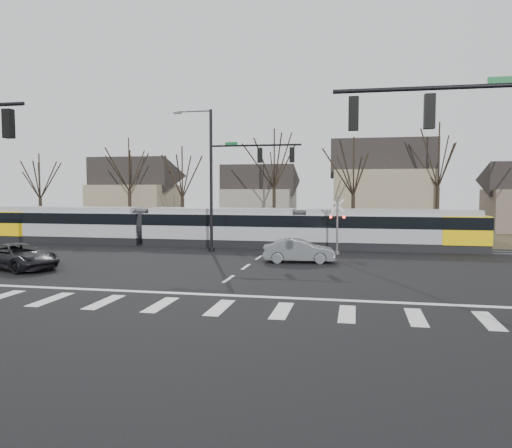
% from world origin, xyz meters
% --- Properties ---
extents(ground, '(140.00, 140.00, 0.00)m').
position_xyz_m(ground, '(0.00, 0.00, 0.00)').
color(ground, black).
extents(grass_verge, '(140.00, 28.00, 0.01)m').
position_xyz_m(grass_verge, '(0.00, 32.00, 0.01)').
color(grass_verge, '#38331E').
rests_on(grass_verge, ground).
extents(crosswalk, '(27.00, 2.60, 0.01)m').
position_xyz_m(crosswalk, '(0.00, -4.00, 0.01)').
color(crosswalk, silver).
rests_on(crosswalk, ground).
extents(stop_line, '(28.00, 0.35, 0.01)m').
position_xyz_m(stop_line, '(0.00, -1.80, 0.01)').
color(stop_line, silver).
rests_on(stop_line, ground).
extents(lane_dashes, '(0.18, 30.00, 0.01)m').
position_xyz_m(lane_dashes, '(0.00, 16.00, 0.01)').
color(lane_dashes, silver).
rests_on(lane_dashes, ground).
extents(rail_pair, '(90.00, 1.52, 0.06)m').
position_xyz_m(rail_pair, '(0.00, 15.80, 0.03)').
color(rail_pair, '#59595E').
rests_on(rail_pair, ground).
extents(tram, '(39.86, 2.96, 3.02)m').
position_xyz_m(tram, '(-4.30, 16.00, 1.65)').
color(tram, gray).
rests_on(tram, ground).
extents(sedan, '(2.60, 4.76, 1.45)m').
position_xyz_m(sedan, '(2.84, 8.40, 0.72)').
color(sedan, '#595D62').
rests_on(sedan, ground).
extents(suv, '(5.80, 6.81, 1.46)m').
position_xyz_m(suv, '(-12.46, 2.62, 0.73)').
color(suv, black).
rests_on(suv, ground).
extents(signal_pole_near_right, '(6.72, 0.44, 8.00)m').
position_xyz_m(signal_pole_near_right, '(10.11, -6.00, 5.17)').
color(signal_pole_near_right, black).
rests_on(signal_pole_near_right, ground).
extents(signal_pole_far, '(9.28, 0.44, 10.20)m').
position_xyz_m(signal_pole_far, '(-2.41, 12.50, 5.70)').
color(signal_pole_far, black).
rests_on(signal_pole_far, ground).
extents(rail_crossing_signal, '(1.08, 0.36, 4.00)m').
position_xyz_m(rail_crossing_signal, '(5.00, 12.79, 1.89)').
color(rail_crossing_signal, '#59595B').
rests_on(rail_crossing_signal, ground).
extents(tree_row, '(59.20, 7.20, 10.00)m').
position_xyz_m(tree_row, '(2.00, 26.00, 5.00)').
color(tree_row, black).
rests_on(tree_row, ground).
extents(house_a, '(9.72, 8.64, 8.60)m').
position_xyz_m(house_a, '(-20.00, 34.00, 4.46)').
color(house_a, '#7E725B').
rests_on(house_a, ground).
extents(house_b, '(8.64, 7.56, 7.65)m').
position_xyz_m(house_b, '(-5.00, 36.00, 3.97)').
color(house_b, slate).
rests_on(house_b, ground).
extents(house_c, '(10.80, 8.64, 10.10)m').
position_xyz_m(house_c, '(9.00, 33.00, 5.23)').
color(house_c, '#7E725B').
rests_on(house_c, ground).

